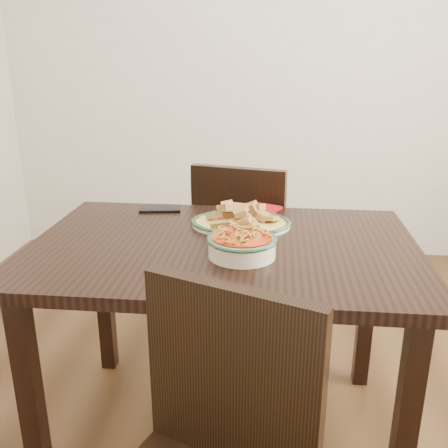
# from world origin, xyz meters

# --- Properties ---
(floor) EXTENTS (3.50, 3.50, 0.00)m
(floor) POSITION_xyz_m (0.00, 0.00, 0.00)
(floor) COLOR #352211
(floor) RESTS_ON ground
(wall_back) EXTENTS (3.50, 0.10, 2.60)m
(wall_back) POSITION_xyz_m (0.00, 1.75, 1.30)
(wall_back) COLOR beige
(wall_back) RESTS_ON ground
(dining_table) EXTENTS (1.28, 0.86, 0.75)m
(dining_table) POSITION_xyz_m (-0.07, -0.11, 0.66)
(dining_table) COLOR black
(dining_table) RESTS_ON ground
(chair_far) EXTENTS (0.50, 0.50, 0.89)m
(chair_far) POSITION_xyz_m (-0.04, 0.52, 0.50)
(chair_far) COLOR black
(chair_far) RESTS_ON ground
(fish_plate) EXTENTS (0.36, 0.28, 0.11)m
(fish_plate) POSITION_xyz_m (-0.02, 0.07, 0.79)
(fish_plate) COLOR white
(fish_plate) RESTS_ON dining_table
(noodle_bowl) EXTENTS (0.22, 0.22, 0.08)m
(noodle_bowl) POSITION_xyz_m (0.00, -0.22, 0.79)
(noodle_bowl) COLOR beige
(noodle_bowl) RESTS_ON dining_table
(smartphone) EXTENTS (0.17, 0.11, 0.01)m
(smartphone) POSITION_xyz_m (-0.36, 0.23, 0.76)
(smartphone) COLOR black
(smartphone) RESTS_ON dining_table
(napkin) EXTENTS (0.16, 0.15, 0.01)m
(napkin) POSITION_xyz_m (0.05, 0.27, 0.76)
(napkin) COLOR maroon
(napkin) RESTS_ON dining_table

